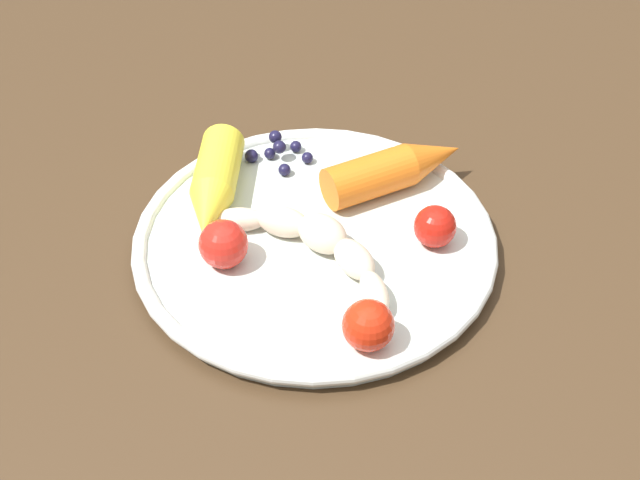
{
  "coord_description": "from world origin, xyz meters",
  "views": [
    {
      "loc": [
        -0.01,
        0.56,
        1.26
      ],
      "look_at": [
        -0.0,
        0.02,
        0.75
      ],
      "focal_mm": 52.18,
      "sensor_mm": 36.0,
      "label": 1
    }
  ],
  "objects_px": {
    "blueberry_pile": "(278,152)",
    "banana": "(316,242)",
    "carrot_orange": "(396,169)",
    "tomato_near": "(435,226)",
    "dining_table": "(315,300)",
    "tomato_mid": "(223,244)",
    "tomato_far": "(368,325)",
    "plate": "(320,243)",
    "carrot_yellow": "(214,185)"
  },
  "relations": [
    {
      "from": "plate",
      "to": "tomato_near",
      "type": "distance_m",
      "value": 0.09
    },
    {
      "from": "dining_table",
      "to": "tomato_mid",
      "type": "distance_m",
      "value": 0.14
    },
    {
      "from": "carrot_yellow",
      "to": "tomato_far",
      "type": "xyz_separation_m",
      "value": [
        -0.12,
        0.15,
        0.0
      ]
    },
    {
      "from": "plate",
      "to": "carrot_yellow",
      "type": "height_order",
      "value": "carrot_yellow"
    },
    {
      "from": "dining_table",
      "to": "blueberry_pile",
      "type": "bearing_deg",
      "value": -67.91
    },
    {
      "from": "plate",
      "to": "tomato_far",
      "type": "relative_size",
      "value": 7.73
    },
    {
      "from": "dining_table",
      "to": "tomato_near",
      "type": "relative_size",
      "value": 35.38
    },
    {
      "from": "banana",
      "to": "tomato_mid",
      "type": "bearing_deg",
      "value": 7.99
    },
    {
      "from": "dining_table",
      "to": "blueberry_pile",
      "type": "distance_m",
      "value": 0.13
    },
    {
      "from": "blueberry_pile",
      "to": "banana",
      "type": "bearing_deg",
      "value": 105.71
    },
    {
      "from": "carrot_orange",
      "to": "tomato_far",
      "type": "bearing_deg",
      "value": 80.61
    },
    {
      "from": "carrot_yellow",
      "to": "banana",
      "type": "bearing_deg",
      "value": 143.88
    },
    {
      "from": "carrot_yellow",
      "to": "tomato_mid",
      "type": "distance_m",
      "value": 0.07
    },
    {
      "from": "carrot_orange",
      "to": "carrot_yellow",
      "type": "height_order",
      "value": "same"
    },
    {
      "from": "plate",
      "to": "tomato_near",
      "type": "height_order",
      "value": "tomato_near"
    },
    {
      "from": "carrot_orange",
      "to": "blueberry_pile",
      "type": "height_order",
      "value": "carrot_orange"
    },
    {
      "from": "dining_table",
      "to": "banana",
      "type": "bearing_deg",
      "value": 91.35
    },
    {
      "from": "carrot_yellow",
      "to": "tomato_mid",
      "type": "xyz_separation_m",
      "value": [
        -0.01,
        0.07,
        0.0
      ]
    },
    {
      "from": "dining_table",
      "to": "tomato_mid",
      "type": "height_order",
      "value": "tomato_mid"
    },
    {
      "from": "carrot_yellow",
      "to": "tomato_far",
      "type": "bearing_deg",
      "value": 128.4
    },
    {
      "from": "dining_table",
      "to": "tomato_near",
      "type": "distance_m",
      "value": 0.15
    },
    {
      "from": "plate",
      "to": "tomato_far",
      "type": "bearing_deg",
      "value": 107.64
    },
    {
      "from": "plate",
      "to": "carrot_yellow",
      "type": "bearing_deg",
      "value": -27.74
    },
    {
      "from": "blueberry_pile",
      "to": "tomato_far",
      "type": "bearing_deg",
      "value": 108.57
    },
    {
      "from": "banana",
      "to": "tomato_mid",
      "type": "height_order",
      "value": "tomato_mid"
    },
    {
      "from": "plate",
      "to": "banana",
      "type": "relative_size",
      "value": 2.06
    },
    {
      "from": "carrot_orange",
      "to": "tomato_near",
      "type": "relative_size",
      "value": 3.8
    },
    {
      "from": "dining_table",
      "to": "carrot_orange",
      "type": "relative_size",
      "value": 9.31
    },
    {
      "from": "dining_table",
      "to": "tomato_far",
      "type": "distance_m",
      "value": 0.18
    },
    {
      "from": "tomato_near",
      "to": "carrot_orange",
      "type": "bearing_deg",
      "value": -69.08
    },
    {
      "from": "dining_table",
      "to": "carrot_yellow",
      "type": "relative_size",
      "value": 9.84
    },
    {
      "from": "tomato_far",
      "to": "plate",
      "type": "bearing_deg",
      "value": -72.36
    },
    {
      "from": "carrot_orange",
      "to": "tomato_far",
      "type": "distance_m",
      "value": 0.18
    },
    {
      "from": "tomato_far",
      "to": "blueberry_pile",
      "type": "bearing_deg",
      "value": -71.43
    },
    {
      "from": "plate",
      "to": "carrot_orange",
      "type": "xyz_separation_m",
      "value": [
        -0.06,
        -0.07,
        0.02
      ]
    },
    {
      "from": "plate",
      "to": "tomato_far",
      "type": "distance_m",
      "value": 0.11
    },
    {
      "from": "banana",
      "to": "tomato_mid",
      "type": "relative_size",
      "value": 3.68
    },
    {
      "from": "tomato_mid",
      "to": "banana",
      "type": "bearing_deg",
      "value": -172.01
    },
    {
      "from": "tomato_near",
      "to": "dining_table",
      "type": "bearing_deg",
      "value": -15.18
    },
    {
      "from": "dining_table",
      "to": "carrot_orange",
      "type": "xyz_separation_m",
      "value": [
        -0.07,
        -0.04,
        0.11
      ]
    },
    {
      "from": "plate",
      "to": "carrot_orange",
      "type": "distance_m",
      "value": 0.1
    },
    {
      "from": "dining_table",
      "to": "plate",
      "type": "distance_m",
      "value": 0.1
    },
    {
      "from": "carrot_orange",
      "to": "tomato_mid",
      "type": "distance_m",
      "value": 0.17
    },
    {
      "from": "carrot_yellow",
      "to": "tomato_far",
      "type": "relative_size",
      "value": 3.24
    },
    {
      "from": "carrot_orange",
      "to": "blueberry_pile",
      "type": "distance_m",
      "value": 0.11
    },
    {
      "from": "plate",
      "to": "carrot_orange",
      "type": "height_order",
      "value": "carrot_orange"
    },
    {
      "from": "tomato_far",
      "to": "dining_table",
      "type": "bearing_deg",
      "value": -73.67
    },
    {
      "from": "dining_table",
      "to": "tomato_mid",
      "type": "xyz_separation_m",
      "value": [
        0.07,
        0.05,
        0.11
      ]
    },
    {
      "from": "tomato_near",
      "to": "plate",
      "type": "bearing_deg",
      "value": -1.43
    },
    {
      "from": "carrot_orange",
      "to": "tomato_near",
      "type": "height_order",
      "value": "carrot_orange"
    }
  ]
}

